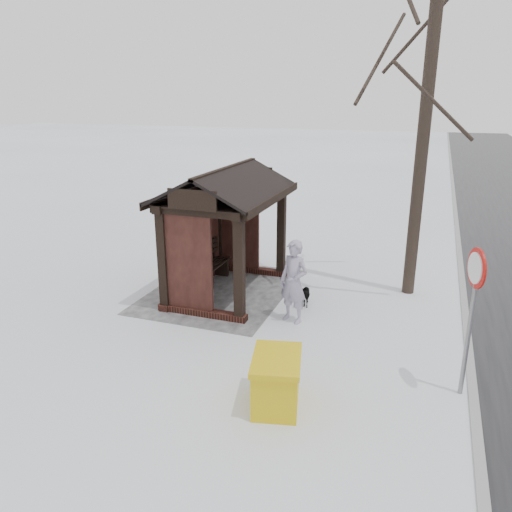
{
  "coord_description": "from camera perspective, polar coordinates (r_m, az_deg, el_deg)",
  "views": [
    {
      "loc": [
        10.6,
        4.54,
        4.68
      ],
      "look_at": [
        0.19,
        0.8,
        1.08
      ],
      "focal_mm": 35.0,
      "sensor_mm": 36.0,
      "label": 1
    }
  ],
  "objects": [
    {
      "name": "ground",
      "position": [
        12.45,
        -3.18,
        -4.1
      ],
      "size": [
        120.0,
        120.0,
        0.0
      ],
      "primitive_type": "plane",
      "color": "white",
      "rests_on": "ground"
    },
    {
      "name": "kerb",
      "position": [
        11.63,
        22.9,
        -7.19
      ],
      "size": [
        120.0,
        0.15,
        0.06
      ],
      "primitive_type": "cube",
      "color": "gray",
      "rests_on": "ground"
    },
    {
      "name": "trampled_patch",
      "position": [
        12.52,
        -4.02,
        -3.94
      ],
      "size": [
        4.2,
        3.2,
        0.02
      ],
      "primitive_type": "cube",
      "color": "#99999F",
      "rests_on": "ground"
    },
    {
      "name": "bus_shelter",
      "position": [
        11.87,
        -4.07,
        5.73
      ],
      "size": [
        3.6,
        2.4,
        3.09
      ],
      "color": "#371B14",
      "rests_on": "ground"
    },
    {
      "name": "tree_near",
      "position": [
        12.2,
        19.78,
        24.0
      ],
      "size": [
        3.42,
        3.42,
        9.03
      ],
      "color": "black",
      "rests_on": "ground"
    },
    {
      "name": "pedestrian",
      "position": [
        10.58,
        4.34,
        -2.95
      ],
      "size": [
        0.63,
        0.77,
        1.81
      ],
      "primitive_type": "imported",
      "rotation": [
        0.0,
        0.0,
        1.22
      ],
      "color": "#A197B2",
      "rests_on": "ground"
    },
    {
      "name": "dog",
      "position": [
        11.67,
        5.49,
        -4.38
      ],
      "size": [
        0.65,
        0.43,
        0.5
      ],
      "primitive_type": "imported",
      "rotation": [
        0.0,
        0.0,
        1.85
      ],
      "color": "black",
      "rests_on": "ground"
    },
    {
      "name": "grit_bin",
      "position": [
        8.02,
        2.33,
        -14.05
      ],
      "size": [
        1.23,
        0.97,
        0.84
      ],
      "rotation": [
        0.0,
        0.0,
        0.23
      ],
      "color": "gold",
      "rests_on": "ground"
    },
    {
      "name": "road_sign",
      "position": [
        8.37,
        23.6,
        -3.82
      ],
      "size": [
        0.61,
        0.23,
        2.49
      ],
      "rotation": [
        0.0,
        0.0,
        0.33
      ],
      "color": "gray",
      "rests_on": "ground"
    }
  ]
}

